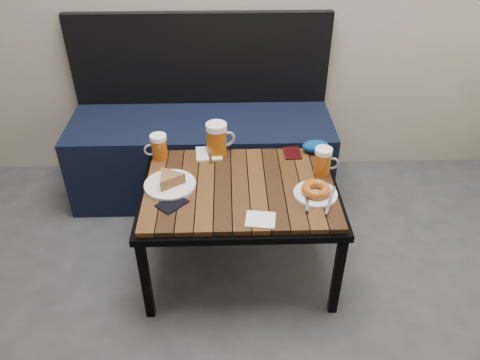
{
  "coord_description": "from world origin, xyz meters",
  "views": [
    {
      "loc": [
        0.2,
        -0.48,
        1.64
      ],
      "look_at": [
        0.25,
        1.12,
        0.5
      ],
      "focal_mm": 35.0,
      "sensor_mm": 36.0,
      "label": 1
    }
  ],
  "objects_px": {
    "cafe_table": "(240,194)",
    "plate_bagel": "(316,191)",
    "bench": "(202,147)",
    "passport_navy": "(172,204)",
    "passport_burgundy": "(292,153)",
    "knit_pouch": "(316,146)",
    "plate_pie": "(170,182)",
    "beer_mug_right": "(323,161)",
    "beer_mug_centre": "(217,139)",
    "beer_mug_left": "(159,147)"
  },
  "relations": [
    {
      "from": "plate_pie",
      "to": "passport_burgundy",
      "type": "bearing_deg",
      "value": 23.9
    },
    {
      "from": "bench",
      "to": "beer_mug_centre",
      "type": "xyz_separation_m",
      "value": [
        0.1,
        -0.39,
        0.28
      ]
    },
    {
      "from": "plate_pie",
      "to": "passport_navy",
      "type": "xyz_separation_m",
      "value": [
        0.02,
        -0.12,
        -0.02
      ]
    },
    {
      "from": "beer_mug_centre",
      "to": "passport_navy",
      "type": "xyz_separation_m",
      "value": [
        -0.18,
        -0.38,
        -0.07
      ]
    },
    {
      "from": "bench",
      "to": "knit_pouch",
      "type": "height_order",
      "value": "bench"
    },
    {
      "from": "bench",
      "to": "passport_burgundy",
      "type": "relative_size",
      "value": 13.03
    },
    {
      "from": "beer_mug_right",
      "to": "passport_burgundy",
      "type": "distance_m",
      "value": 0.2
    },
    {
      "from": "passport_navy",
      "to": "passport_burgundy",
      "type": "bearing_deg",
      "value": 78.36
    },
    {
      "from": "passport_navy",
      "to": "passport_burgundy",
      "type": "distance_m",
      "value": 0.64
    },
    {
      "from": "knit_pouch",
      "to": "passport_navy",
      "type": "bearing_deg",
      "value": -149.12
    },
    {
      "from": "beer_mug_centre",
      "to": "knit_pouch",
      "type": "xyz_separation_m",
      "value": [
        0.46,
        -0.0,
        -0.05
      ]
    },
    {
      "from": "plate_bagel",
      "to": "passport_navy",
      "type": "relative_size",
      "value": 2.01
    },
    {
      "from": "cafe_table",
      "to": "passport_navy",
      "type": "distance_m",
      "value": 0.3
    },
    {
      "from": "beer_mug_right",
      "to": "plate_bagel",
      "type": "bearing_deg",
      "value": -101.19
    },
    {
      "from": "bench",
      "to": "beer_mug_left",
      "type": "xyz_separation_m",
      "value": [
        -0.17,
        -0.42,
        0.26
      ]
    },
    {
      "from": "plate_bagel",
      "to": "bench",
      "type": "bearing_deg",
      "value": 124.56
    },
    {
      "from": "beer_mug_right",
      "to": "knit_pouch",
      "type": "relative_size",
      "value": 0.95
    },
    {
      "from": "beer_mug_right",
      "to": "passport_navy",
      "type": "relative_size",
      "value": 1.04
    },
    {
      "from": "beer_mug_centre",
      "to": "plate_bagel",
      "type": "height_order",
      "value": "beer_mug_centre"
    },
    {
      "from": "beer_mug_right",
      "to": "beer_mug_centre",
      "type": "bearing_deg",
      "value": 166.63
    },
    {
      "from": "bench",
      "to": "cafe_table",
      "type": "height_order",
      "value": "bench"
    },
    {
      "from": "cafe_table",
      "to": "plate_bagel",
      "type": "height_order",
      "value": "plate_bagel"
    },
    {
      "from": "beer_mug_right",
      "to": "plate_pie",
      "type": "xyz_separation_m",
      "value": [
        -0.66,
        -0.09,
        -0.04
      ]
    },
    {
      "from": "bench",
      "to": "plate_bagel",
      "type": "relative_size",
      "value": 6.06
    },
    {
      "from": "bench",
      "to": "beer_mug_centre",
      "type": "relative_size",
      "value": 9.14
    },
    {
      "from": "beer_mug_right",
      "to": "plate_bagel",
      "type": "xyz_separation_m",
      "value": [
        -0.06,
        -0.17,
        -0.04
      ]
    },
    {
      "from": "beer_mug_left",
      "to": "plate_pie",
      "type": "bearing_deg",
      "value": 94.92
    },
    {
      "from": "plate_pie",
      "to": "beer_mug_left",
      "type": "bearing_deg",
      "value": 106.9
    },
    {
      "from": "cafe_table",
      "to": "knit_pouch",
      "type": "height_order",
      "value": "knit_pouch"
    },
    {
      "from": "beer_mug_centre",
      "to": "passport_navy",
      "type": "relative_size",
      "value": 1.33
    },
    {
      "from": "beer_mug_centre",
      "to": "passport_navy",
      "type": "bearing_deg",
      "value": -138.31
    },
    {
      "from": "bench",
      "to": "passport_burgundy",
      "type": "xyz_separation_m",
      "value": [
        0.44,
        -0.4,
        0.2
      ]
    },
    {
      "from": "beer_mug_left",
      "to": "beer_mug_right",
      "type": "relative_size",
      "value": 0.99
    },
    {
      "from": "beer_mug_centre",
      "to": "knit_pouch",
      "type": "bearing_deg",
      "value": -23.36
    },
    {
      "from": "beer_mug_centre",
      "to": "beer_mug_right",
      "type": "xyz_separation_m",
      "value": [
        0.46,
        -0.17,
        -0.02
      ]
    },
    {
      "from": "cafe_table",
      "to": "plate_pie",
      "type": "bearing_deg",
      "value": 179.49
    },
    {
      "from": "passport_burgundy",
      "to": "knit_pouch",
      "type": "distance_m",
      "value": 0.11
    },
    {
      "from": "beer_mug_centre",
      "to": "knit_pouch",
      "type": "relative_size",
      "value": 1.22
    },
    {
      "from": "cafe_table",
      "to": "passport_navy",
      "type": "relative_size",
      "value": 7.31
    },
    {
      "from": "beer_mug_left",
      "to": "knit_pouch",
      "type": "bearing_deg",
      "value": 170.68
    },
    {
      "from": "knit_pouch",
      "to": "cafe_table",
      "type": "bearing_deg",
      "value": -144.16
    },
    {
      "from": "plate_pie",
      "to": "passport_burgundy",
      "type": "relative_size",
      "value": 2.02
    },
    {
      "from": "beer_mug_right",
      "to": "bench",
      "type": "bearing_deg",
      "value": 142.05
    },
    {
      "from": "beer_mug_right",
      "to": "plate_bagel",
      "type": "distance_m",
      "value": 0.18
    },
    {
      "from": "beer_mug_right",
      "to": "passport_burgundy",
      "type": "bearing_deg",
      "value": 132.77
    },
    {
      "from": "passport_burgundy",
      "to": "beer_mug_right",
      "type": "bearing_deg",
      "value": -56.86
    },
    {
      "from": "plate_bagel",
      "to": "knit_pouch",
      "type": "distance_m",
      "value": 0.34
    },
    {
      "from": "beer_mug_centre",
      "to": "knit_pouch",
      "type": "distance_m",
      "value": 0.46
    },
    {
      "from": "cafe_table",
      "to": "plate_pie",
      "type": "distance_m",
      "value": 0.3
    },
    {
      "from": "beer_mug_centre",
      "to": "passport_navy",
      "type": "distance_m",
      "value": 0.43
    }
  ]
}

